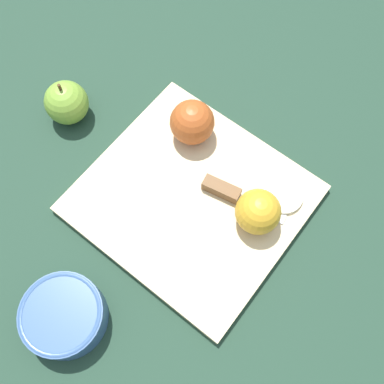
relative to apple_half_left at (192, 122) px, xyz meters
name	(u,v)px	position (x,y,z in m)	size (l,w,h in m)	color
ground_plane	(192,201)	(0.07, -0.09, -0.05)	(4.00, 4.00, 0.00)	#1E3828
cutting_board	(192,199)	(0.07, -0.09, -0.04)	(0.33, 0.30, 0.02)	#D1B789
apple_half_left	(192,122)	(0.00, 0.00, 0.00)	(0.07, 0.07, 0.07)	#AD4C1E
apple_half_right	(258,212)	(0.17, -0.06, 0.00)	(0.07, 0.07, 0.07)	gold
knife	(227,192)	(0.11, -0.05, -0.03)	(0.14, 0.05, 0.02)	silver
apple_slice	(283,195)	(0.18, 0.00, -0.03)	(0.06, 0.06, 0.01)	#EFE5C6
apple_whole	(67,103)	(-0.19, -0.09, -0.02)	(0.07, 0.07, 0.08)	olive
bowl	(64,316)	(0.05, -0.34, -0.02)	(0.12, 0.12, 0.05)	#33517F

